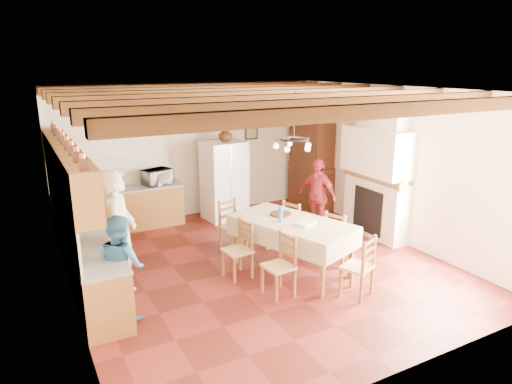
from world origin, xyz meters
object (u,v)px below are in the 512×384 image
chair_right_near (339,237)px  person_man (120,235)px  refrigerator (224,180)px  chair_end_far (233,226)px  chair_left_near (278,265)px  chair_left_far (237,249)px  dining_table (292,226)px  person_woman_red (317,196)px  microwave (157,177)px  chair_end_near (357,266)px  person_woman_blue (121,266)px  hutch (311,159)px  chair_right_far (296,224)px

chair_right_near → person_man: size_ratio=0.49×
refrigerator → chair_end_far: size_ratio=1.83×
chair_left_near → chair_left_far: bearing=-166.9°
dining_table → chair_end_far: 1.38m
chair_right_near → person_woman_red: bearing=-42.9°
person_man → microwave: size_ratio=3.36×
chair_left_near → person_man: size_ratio=0.49×
microwave → chair_right_near: bearing=-77.0°
dining_table → chair_end_far: (-0.49, 1.25, -0.32)m
person_woman_red → chair_end_near: bearing=-40.4°
chair_end_near → person_woman_blue: 3.42m
refrigerator → person_man: person_man is taller
refrigerator → chair_left_far: (-1.06, -2.83, -0.40)m
microwave → chair_left_near: bearing=-99.9°
refrigerator → microwave: 1.47m
hutch → person_man: bearing=-152.5°
microwave → hutch: bearing=-27.3°
chair_end_near → microwave: 4.88m
person_woman_blue → person_man: bearing=-36.3°
chair_left_near → chair_right_far: (1.23, 1.40, 0.00)m
hutch → chair_end_near: 4.53m
person_woman_blue → person_woman_red: bearing=-94.9°
dining_table → chair_end_near: bearing=-71.7°
person_man → microwave: 3.23m
refrigerator → chair_end_near: 4.26m
person_woman_blue → person_woman_red: 4.53m
chair_end_far → person_woman_blue: 2.71m
hutch → person_woman_blue: 5.96m
refrigerator → chair_left_far: 3.05m
person_woman_red → chair_right_near: bearing=-38.6°
chair_end_far → microwave: 2.31m
person_man → hutch: bearing=-44.0°
chair_end_far → microwave: bearing=97.8°
dining_table → person_woman_blue: 2.83m
chair_right_near → hutch: bearing=-47.7°
chair_left_far → person_woman_red: 2.66m
microwave → chair_left_far: bearing=-102.5°
person_man → person_woman_blue: size_ratio=1.35×
hutch → chair_left_near: hutch is taller
chair_left_near → person_woman_red: (2.11, 1.97, 0.30)m
hutch → chair_right_near: hutch is taller
chair_left_far → chair_end_near: 1.93m
chair_right_far → person_man: person_man is taller
dining_table → chair_left_near: size_ratio=2.36×
person_woman_blue → chair_right_far: bearing=-99.3°
refrigerator → chair_right_far: size_ratio=1.83×
dining_table → chair_end_far: size_ratio=2.36×
person_woman_blue → microwave: bearing=-47.5°
chair_right_far → person_woman_blue: (-3.42, -0.86, 0.25)m
refrigerator → chair_end_near: refrigerator is taller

